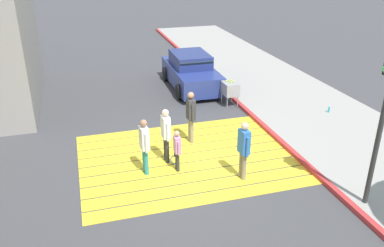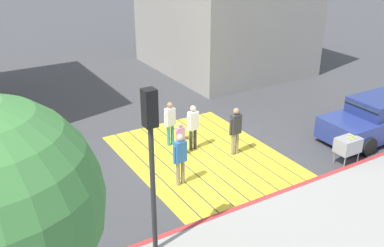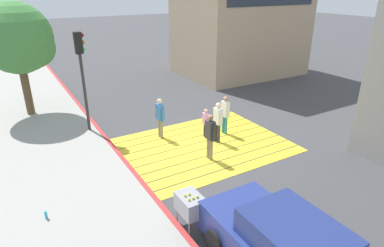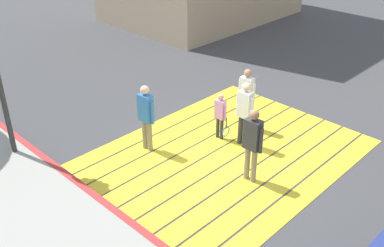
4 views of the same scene
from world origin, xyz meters
TOP-DOWN VIEW (x-y plane):
  - ground_plane at (0.00, 0.00)m, footprint 120.00×120.00m
  - crosswalk_stripes at (0.00, 0.00)m, footprint 6.40×4.90m
  - sidewalk_west at (-5.60, 0.00)m, footprint 4.80×40.00m
  - curb_painted at (-3.25, 0.00)m, footprint 0.16×40.00m
  - building_far_south at (8.50, -6.72)m, footprint 8.00×7.04m
  - car_parked_near_curb at (-2.00, -6.35)m, footprint 2.02×4.32m
  - traffic_light_corner at (-3.58, 3.62)m, footprint 0.39×0.28m
  - tennis_ball_cart at (-2.90, -3.84)m, footprint 0.56×0.80m
  - pedestrian_adult_lead at (-1.18, 1.54)m, footprint 0.25×0.50m
  - pedestrian_adult_trailing at (0.62, 0.00)m, footprint 0.24×0.49m
  - pedestrian_adult_side at (-0.45, -1.05)m, footprint 0.24×0.51m
  - pedestrian_teen_behind at (1.35, 0.52)m, footprint 0.25×0.49m
  - pedestrian_child_with_racket at (0.45, 0.61)m, footprint 0.28×0.39m

SIDE VIEW (x-z plane):
  - ground_plane at x=0.00m, z-range 0.00..0.00m
  - crosswalk_stripes at x=0.00m, z-range 0.00..0.01m
  - sidewalk_west at x=-5.60m, z-range 0.00..0.12m
  - curb_painted at x=-3.25m, z-range 0.00..0.13m
  - tennis_ball_cart at x=-2.90m, z-range 0.19..1.21m
  - pedestrian_child_with_racket at x=0.45m, z-range 0.08..1.33m
  - car_parked_near_curb at x=-2.00m, z-range -0.05..1.52m
  - pedestrian_teen_behind at x=1.35m, z-range 0.14..1.81m
  - pedestrian_adult_trailing at x=0.62m, z-range 0.14..1.82m
  - pedestrian_adult_lead at x=-1.18m, z-range 0.14..1.85m
  - pedestrian_adult_side at x=-0.45m, z-range 0.14..1.89m
  - traffic_light_corner at x=-3.58m, z-range 0.92..5.16m
  - building_far_south at x=8.50m, z-range 0.00..7.26m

